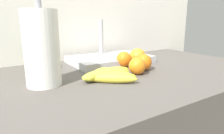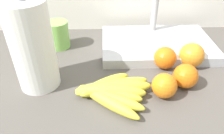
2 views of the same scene
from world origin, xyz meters
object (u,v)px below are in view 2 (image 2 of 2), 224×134
(orange_back_left, at_px, (164,86))
(orange_far_right, at_px, (192,55))
(paper_towel_roll, at_px, (33,47))
(orange_back_right, at_px, (165,58))
(banana_bunch, at_px, (111,91))
(mug, at_px, (58,35))
(orange_front, at_px, (185,76))
(sink_basin, at_px, (157,43))

(orange_back_left, relative_size, orange_far_right, 0.86)
(paper_towel_roll, bearing_deg, orange_back_right, 10.17)
(banana_bunch, distance_m, orange_back_left, 0.15)
(orange_back_left, distance_m, mug, 0.44)
(banana_bunch, height_order, orange_back_left, orange_back_left)
(mug, bearing_deg, orange_back_right, -22.30)
(orange_front, bearing_deg, orange_back_right, 110.84)
(orange_far_right, bearing_deg, orange_front, -116.62)
(orange_far_right, xyz_separation_m, paper_towel_roll, (-0.48, -0.08, 0.09))
(orange_back_right, relative_size, orange_front, 1.02)
(orange_back_right, xyz_separation_m, mug, (-0.37, 0.15, 0.01))
(orange_back_right, relative_size, mug, 0.72)
(paper_towel_roll, bearing_deg, mug, 84.63)
(orange_back_right, height_order, mug, mug)
(orange_back_left, relative_size, paper_towel_roll, 0.25)
(orange_back_left, relative_size, orange_front, 0.97)
(orange_back_right, xyz_separation_m, paper_towel_roll, (-0.39, -0.07, 0.09))
(banana_bunch, relative_size, orange_back_left, 3.12)
(orange_back_left, relative_size, sink_basin, 0.17)
(orange_back_right, xyz_separation_m, orange_front, (0.04, -0.10, -0.00))
(orange_far_right, height_order, sink_basin, sink_basin)
(paper_towel_roll, bearing_deg, orange_front, -3.65)
(orange_back_right, bearing_deg, banana_bunch, -143.02)
(orange_far_right, height_order, paper_towel_roll, paper_towel_roll)
(orange_front, xyz_separation_m, orange_far_right, (0.05, 0.10, 0.00))
(orange_back_left, distance_m, paper_towel_roll, 0.38)
(banana_bunch, height_order, orange_far_right, orange_far_right)
(orange_far_right, bearing_deg, sink_basin, 126.04)
(orange_far_right, distance_m, sink_basin, 0.15)
(orange_back_left, distance_m, orange_front, 0.08)
(orange_front, relative_size, paper_towel_roll, 0.26)
(orange_back_left, xyz_separation_m, sink_basin, (0.04, 0.27, -0.02))
(mug, bearing_deg, orange_front, -31.47)
(orange_front, xyz_separation_m, paper_towel_roll, (-0.43, 0.03, 0.09))
(banana_bunch, bearing_deg, mug, 123.06)
(orange_front, height_order, mug, mug)
(banana_bunch, xyz_separation_m, paper_towel_roll, (-0.21, 0.07, 0.11))
(banana_bunch, bearing_deg, paper_towel_roll, 162.21)
(paper_towel_roll, bearing_deg, banana_bunch, -17.79)
(orange_front, xyz_separation_m, sink_basin, (-0.04, 0.23, -0.02))
(orange_back_left, xyz_separation_m, orange_far_right, (0.12, 0.14, 0.01))
(orange_front, height_order, sink_basin, sink_basin)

